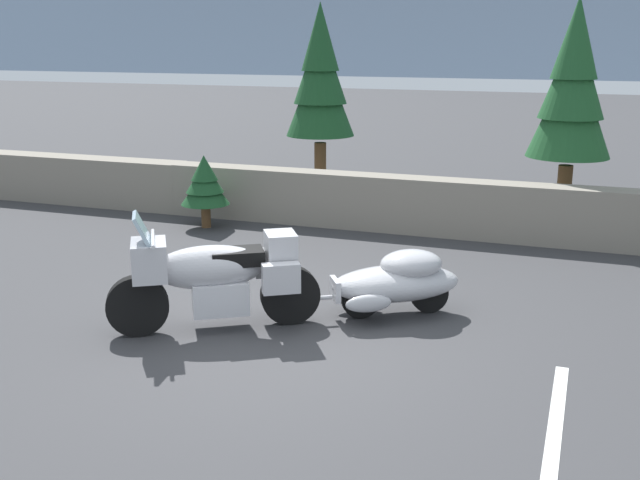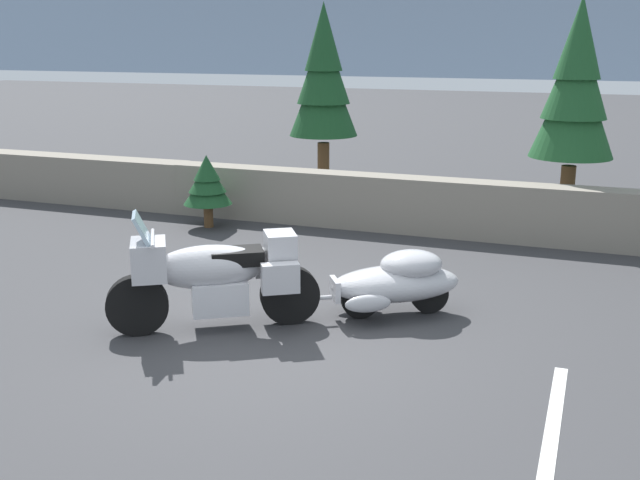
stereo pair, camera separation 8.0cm
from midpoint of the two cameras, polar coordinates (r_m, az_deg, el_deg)
The scene contains 8 objects.
ground_plane at distance 8.09m, azimuth -3.84°, elevation -7.48°, with size 80.00×80.00×0.00m, color #38383A.
stone_guard_wall at distance 12.49m, azimuth 5.66°, elevation 2.77°, with size 24.00×0.60×0.95m.
touring_motorcycle at distance 8.22m, azimuth -8.28°, elevation -2.61°, with size 2.03×1.47×1.33m.
car_shaped_trailer at distance 8.66m, azimuth 5.53°, elevation -3.07°, with size 2.05×1.48×0.76m.
pine_tree_secondary at distance 12.88m, azimuth 18.34°, elevation 10.92°, with size 1.33×1.33×3.74m.
pine_tree_far_right at distance 14.97m, azimuth -0.14°, elevation 12.18°, with size 1.34×1.34×3.77m.
pine_sapling_near at distance 12.75m, azimuth -8.87°, elevation 4.30°, with size 0.81×0.81×1.22m.
parking_stripe_marker at distance 6.15m, azimuth 16.64°, elevation -15.73°, with size 0.12×3.60×0.01m, color silver.
Camera 1 is at (3.00, -6.84, 3.08)m, focal length 42.45 mm.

